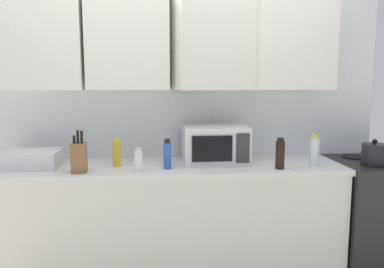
{
  "coord_description": "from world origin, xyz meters",
  "views": [
    {
      "loc": [
        -0.11,
        -3.12,
        1.53
      ],
      "look_at": [
        0.15,
        -0.25,
        1.12
      ],
      "focal_mm": 36.35,
      "sensor_mm": 36.0,
      "label": 1
    }
  ],
  "objects_px": {
    "knife_block": "(79,157)",
    "bottle_clear_tall": "(314,152)",
    "bottle_yellow_mustard": "(117,153)",
    "bottle_blue_cleaner": "(167,155)",
    "bottle_white_jar": "(139,161)",
    "kettle": "(374,154)",
    "bottle_soy_dark": "(280,154)",
    "stove_range": "(380,216)",
    "microwave": "(215,144)",
    "dish_rack": "(32,159)"
  },
  "relations": [
    {
      "from": "knife_block",
      "to": "bottle_clear_tall",
      "type": "height_order",
      "value": "knife_block"
    },
    {
      "from": "bottle_yellow_mustard",
      "to": "bottle_blue_cleaner",
      "type": "bearing_deg",
      "value": -17.4
    },
    {
      "from": "bottle_yellow_mustard",
      "to": "bottle_clear_tall",
      "type": "bearing_deg",
      "value": -5.17
    },
    {
      "from": "bottle_white_jar",
      "to": "bottle_clear_tall",
      "type": "xyz_separation_m",
      "value": [
        1.26,
        0.07,
        0.03
      ]
    },
    {
      "from": "kettle",
      "to": "knife_block",
      "type": "distance_m",
      "value": 2.11
    },
    {
      "from": "knife_block",
      "to": "bottle_soy_dark",
      "type": "height_order",
      "value": "knife_block"
    },
    {
      "from": "knife_block",
      "to": "stove_range",
      "type": "bearing_deg",
      "value": 3.97
    },
    {
      "from": "stove_range",
      "to": "knife_block",
      "type": "xyz_separation_m",
      "value": [
        -2.28,
        -0.16,
        0.55
      ]
    },
    {
      "from": "bottle_yellow_mustard",
      "to": "knife_block",
      "type": "bearing_deg",
      "value": -145.56
    },
    {
      "from": "stove_range",
      "to": "microwave",
      "type": "bearing_deg",
      "value": 177.33
    },
    {
      "from": "kettle",
      "to": "bottle_white_jar",
      "type": "relative_size",
      "value": 1.09
    },
    {
      "from": "microwave",
      "to": "bottle_soy_dark",
      "type": "bearing_deg",
      "value": -29.86
    },
    {
      "from": "knife_block",
      "to": "microwave",
      "type": "bearing_deg",
      "value": 12.81
    },
    {
      "from": "bottle_soy_dark",
      "to": "bottle_clear_tall",
      "type": "height_order",
      "value": "bottle_clear_tall"
    },
    {
      "from": "bottle_yellow_mustard",
      "to": "bottle_soy_dark",
      "type": "distance_m",
      "value": 1.17
    },
    {
      "from": "dish_rack",
      "to": "knife_block",
      "type": "xyz_separation_m",
      "value": [
        0.36,
        -0.18,
        0.04
      ]
    },
    {
      "from": "stove_range",
      "to": "dish_rack",
      "type": "height_order",
      "value": "dish_rack"
    },
    {
      "from": "dish_rack",
      "to": "bottle_clear_tall",
      "type": "relative_size",
      "value": 1.63
    },
    {
      "from": "bottle_clear_tall",
      "to": "bottle_white_jar",
      "type": "bearing_deg",
      "value": -176.77
    },
    {
      "from": "microwave",
      "to": "bottle_clear_tall",
      "type": "distance_m",
      "value": 0.72
    },
    {
      "from": "kettle",
      "to": "bottle_white_jar",
      "type": "height_order",
      "value": "kettle"
    },
    {
      "from": "stove_range",
      "to": "bottle_yellow_mustard",
      "type": "bearing_deg",
      "value": 179.87
    },
    {
      "from": "kettle",
      "to": "microwave",
      "type": "relative_size",
      "value": 0.38
    },
    {
      "from": "bottle_yellow_mustard",
      "to": "bottle_blue_cleaner",
      "type": "xyz_separation_m",
      "value": [
        0.36,
        -0.11,
        0.0
      ]
    },
    {
      "from": "bottle_white_jar",
      "to": "stove_range",
      "type": "bearing_deg",
      "value": 5.93
    },
    {
      "from": "knife_block",
      "to": "bottle_clear_tall",
      "type": "relative_size",
      "value": 1.24
    },
    {
      "from": "stove_range",
      "to": "bottle_white_jar",
      "type": "height_order",
      "value": "bottle_white_jar"
    },
    {
      "from": "bottle_white_jar",
      "to": "bottle_yellow_mustard",
      "type": "bearing_deg",
      "value": 129.43
    },
    {
      "from": "bottle_blue_cleaner",
      "to": "knife_block",
      "type": "bearing_deg",
      "value": -175.3
    },
    {
      "from": "kettle",
      "to": "bottle_yellow_mustard",
      "type": "bearing_deg",
      "value": 175.58
    },
    {
      "from": "stove_range",
      "to": "bottle_soy_dark",
      "type": "relative_size",
      "value": 4.13
    },
    {
      "from": "kettle",
      "to": "knife_block",
      "type": "xyz_separation_m",
      "value": [
        -2.11,
        -0.02,
        0.02
      ]
    },
    {
      "from": "bottle_yellow_mustard",
      "to": "bottle_clear_tall",
      "type": "distance_m",
      "value": 1.43
    },
    {
      "from": "dish_rack",
      "to": "bottle_yellow_mustard",
      "type": "xyz_separation_m",
      "value": [
        0.6,
        -0.02,
        0.04
      ]
    },
    {
      "from": "dish_rack",
      "to": "bottle_blue_cleaner",
      "type": "height_order",
      "value": "bottle_blue_cleaner"
    },
    {
      "from": "bottle_yellow_mustard",
      "to": "bottle_blue_cleaner",
      "type": "height_order",
      "value": "bottle_blue_cleaner"
    },
    {
      "from": "bottle_soy_dark",
      "to": "bottle_blue_cleaner",
      "type": "relative_size",
      "value": 1.04
    },
    {
      "from": "stove_range",
      "to": "bottle_soy_dark",
      "type": "xyz_separation_m",
      "value": [
        -0.89,
        -0.18,
        0.55
      ]
    },
    {
      "from": "bottle_white_jar",
      "to": "bottle_blue_cleaner",
      "type": "xyz_separation_m",
      "value": [
        0.2,
        0.09,
        0.02
      ]
    },
    {
      "from": "stove_range",
      "to": "bottle_clear_tall",
      "type": "xyz_separation_m",
      "value": [
        -0.62,
        -0.12,
        0.56
      ]
    },
    {
      "from": "bottle_soy_dark",
      "to": "bottle_yellow_mustard",
      "type": "bearing_deg",
      "value": 170.75
    },
    {
      "from": "stove_range",
      "to": "bottle_soy_dark",
      "type": "bearing_deg",
      "value": -168.38
    },
    {
      "from": "bottle_white_jar",
      "to": "bottle_clear_tall",
      "type": "relative_size",
      "value": 0.73
    },
    {
      "from": "dish_rack",
      "to": "bottle_blue_cleaner",
      "type": "bearing_deg",
      "value": -7.63
    },
    {
      "from": "knife_block",
      "to": "bottle_soy_dark",
      "type": "relative_size",
      "value": 1.31
    },
    {
      "from": "stove_range",
      "to": "kettle",
      "type": "xyz_separation_m",
      "value": [
        -0.17,
        -0.14,
        0.54
      ]
    },
    {
      "from": "microwave",
      "to": "bottle_blue_cleaner",
      "type": "bearing_deg",
      "value": -155.0
    },
    {
      "from": "kettle",
      "to": "bottle_white_jar",
      "type": "bearing_deg",
      "value": -178.14
    },
    {
      "from": "bottle_white_jar",
      "to": "bottle_blue_cleaner",
      "type": "bearing_deg",
      "value": 23.58
    },
    {
      "from": "stove_range",
      "to": "bottle_blue_cleaner",
      "type": "relative_size",
      "value": 4.29
    }
  ]
}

